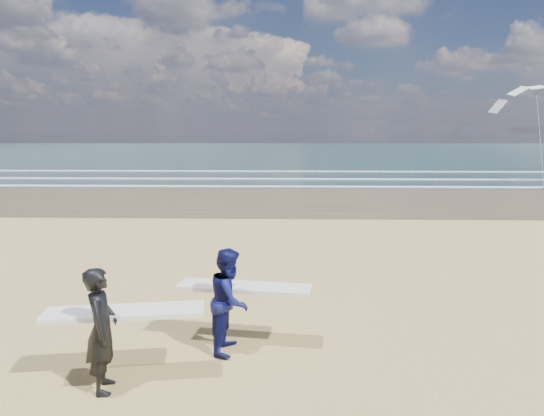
{
  "coord_description": "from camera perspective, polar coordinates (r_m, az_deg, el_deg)",
  "views": [
    {
      "loc": [
        2.7,
        -6.87,
        3.49
      ],
      "look_at": [
        2.31,
        6.0,
        1.41
      ],
      "focal_mm": 32.0,
      "sensor_mm": 36.0,
      "label": 1
    }
  ],
  "objects": [
    {
      "name": "ocean",
      "position": [
        80.81,
        14.21,
        6.42
      ],
      "size": [
        220.0,
        100.0,
        0.02
      ],
      "primitive_type": "cube",
      "color": "#1B383B",
      "rests_on": "ground"
    },
    {
      "name": "foam_breakers",
      "position": [
        39.16,
        28.01,
        3.06
      ],
      "size": [
        220.0,
        11.7,
        0.05
      ],
      "color": "white",
      "rests_on": "ground"
    },
    {
      "name": "surfer_near",
      "position": [
        7.06,
        -19.02,
        -13.09
      ],
      "size": [
        2.25,
        1.13,
        1.71
      ],
      "color": "black",
      "rests_on": "ground"
    },
    {
      "name": "surfer_far",
      "position": [
        7.84,
        -4.84,
        -10.59
      ],
      "size": [
        2.25,
        1.19,
        1.67
      ],
      "color": "#0C1047",
      "rests_on": "ground"
    },
    {
      "name": "kite_1",
      "position": [
        35.79,
        28.89,
        8.85
      ],
      "size": [
        5.37,
        4.69,
        7.33
      ],
      "color": "slate",
      "rests_on": "ground"
    }
  ]
}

